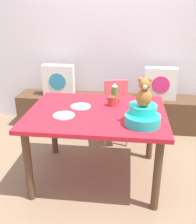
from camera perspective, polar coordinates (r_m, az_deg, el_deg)
ground_plane at (r=2.89m, az=-0.24°, el=-13.53°), size 8.00×8.00×0.00m
back_wall at (r=3.88m, az=2.60°, el=16.52°), size 4.40×0.10×2.60m
window_bench at (r=3.88m, az=2.02°, el=0.18°), size 2.60×0.44×0.46m
pillow_floral_left at (r=3.83m, az=-8.48°, el=6.77°), size 0.44×0.15×0.44m
pillow_floral_right at (r=3.73m, az=13.25°, el=5.98°), size 0.44×0.15×0.44m
book_stack at (r=3.78m, az=3.08°, el=3.91°), size 0.20×0.14×0.08m
dining_table at (r=2.57m, az=-0.26°, el=-1.79°), size 1.31×1.02×0.74m
highchair at (r=3.36m, az=4.19°, el=1.86°), size 0.39×0.50×0.79m
infant_seat_teal at (r=2.27m, az=9.60°, el=-0.88°), size 0.30×0.33×0.16m
teddy_bear at (r=2.19m, az=9.94°, el=4.07°), size 0.13×0.12×0.25m
ketchup_bottle at (r=2.80m, az=3.59°, el=4.31°), size 0.07×0.07×0.18m
coffee_mug at (r=2.65m, az=3.01°, el=2.34°), size 0.12×0.08×0.09m
dinner_plate_near at (r=2.44m, az=-7.37°, el=-0.74°), size 0.20×0.20×0.01m
dinner_plate_far at (r=2.63m, az=-3.77°, el=1.18°), size 0.20×0.20×0.01m
cell_phone at (r=2.66m, az=8.83°, el=1.14°), size 0.15×0.09×0.01m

